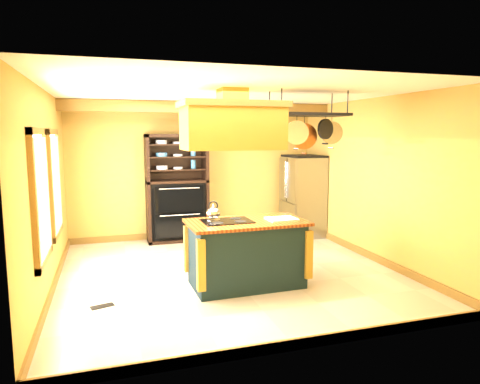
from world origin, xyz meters
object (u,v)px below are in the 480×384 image
kitchen_island (246,253)px  range_hood (232,124)px  refrigerator (303,198)px  hutch (177,199)px  pot_rack (308,122)px

kitchen_island → range_hood: (-0.20, -0.00, 1.77)m
kitchen_island → refrigerator: bearing=49.3°
refrigerator → hutch: 2.59m
hutch → refrigerator: bearing=-8.3°
kitchen_island → pot_rack: (0.91, 0.01, 1.80)m
pot_rack → hutch: pot_rack is taller
refrigerator → hutch: (-2.56, 0.37, 0.03)m
refrigerator → hutch: size_ratio=0.78×
range_hood → kitchen_island: bearing=0.2°
range_hood → pot_rack: 1.11m
range_hood → hutch: bearing=96.3°
kitchen_island → pot_rack: size_ratio=1.40×
range_hood → refrigerator: (2.24, 2.50, -1.44)m
range_hood → refrigerator: bearing=48.1°
range_hood → pot_rack: bearing=0.7°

